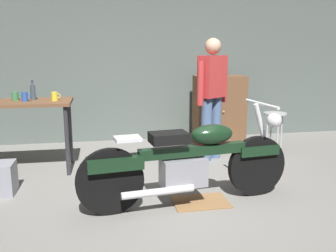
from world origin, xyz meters
TOP-DOWN VIEW (x-y plane):
  - ground_plane at (0.00, 0.00)m, footprint 12.00×12.00m
  - back_wall at (0.00, 2.80)m, footprint 8.00×0.12m
  - workbench at (-1.74, 1.33)m, footprint 1.30×0.64m
  - motorcycle at (0.11, -0.04)m, footprint 2.18×0.67m
  - person_standing at (0.77, 1.42)m, footprint 0.49×0.39m
  - shop_stool at (1.69, 1.37)m, footprint 0.32×0.32m
  - wooden_dresser at (1.17, 2.30)m, footprint 0.80×0.47m
  - drip_tray at (0.23, -0.04)m, footprint 0.56×0.40m
  - mug_blue_enamel at (-1.64, 1.28)m, footprint 0.11×0.07m
  - mug_yellow_tall at (-1.29, 1.27)m, footprint 0.11×0.08m
  - mug_green_speckled at (-1.77, 1.39)m, footprint 0.12×0.08m
  - bottle at (-1.56, 1.41)m, footprint 0.06×0.06m

SIDE VIEW (x-z plane):
  - ground_plane at x=0.00m, z-range 0.00..0.00m
  - drip_tray at x=0.23m, z-range 0.00..0.01m
  - motorcycle at x=0.11m, z-range -0.05..0.95m
  - shop_stool at x=1.69m, z-range 0.18..0.82m
  - wooden_dresser at x=1.17m, z-range 0.00..1.10m
  - workbench at x=-1.74m, z-range 0.34..1.24m
  - person_standing at x=0.77m, z-range 0.09..1.76m
  - mug_green_speckled at x=-1.77m, z-range 0.90..1.01m
  - mug_yellow_tall at x=-1.29m, z-range 0.90..1.01m
  - mug_blue_enamel at x=-1.64m, z-range 0.90..1.01m
  - bottle at x=-1.56m, z-range 0.88..1.12m
  - back_wall at x=0.00m, z-range 0.00..3.10m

